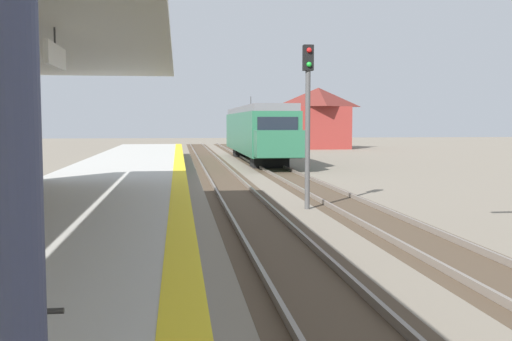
% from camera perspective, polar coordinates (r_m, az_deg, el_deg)
% --- Properties ---
extents(station_platform, '(5.00, 80.00, 0.91)m').
position_cam_1_polar(station_platform, '(12.78, -17.34, -6.10)').
color(station_platform, '#B7B5AD').
rests_on(station_platform, ground).
extents(track_pair_nearest_platform, '(2.34, 120.00, 0.16)m').
position_cam_1_polar(track_pair_nearest_platform, '(16.74, 0.20, -4.78)').
color(track_pair_nearest_platform, '#4C3D2D').
rests_on(track_pair_nearest_platform, ground).
extents(track_pair_middle, '(2.34, 120.00, 0.16)m').
position_cam_1_polar(track_pair_middle, '(17.51, 11.33, -4.45)').
color(track_pair_middle, '#4C3D2D').
rests_on(track_pair_middle, ground).
extents(approaching_train, '(2.93, 19.60, 4.76)m').
position_cam_1_polar(approaching_train, '(42.52, 0.15, 3.80)').
color(approaching_train, '#286647').
rests_on(approaching_train, ground).
extents(rail_signal_post, '(0.32, 0.34, 5.20)m').
position_cam_1_polar(rail_signal_post, '(19.12, 4.95, 5.84)').
color(rail_signal_post, '#4C4C4C').
rests_on(rail_signal_post, ground).
extents(distant_trackside_house, '(6.60, 5.28, 6.40)m').
position_cam_1_polar(distant_trackside_house, '(63.67, 5.93, 5.09)').
color(distant_trackside_house, maroon).
rests_on(distant_trackside_house, ground).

